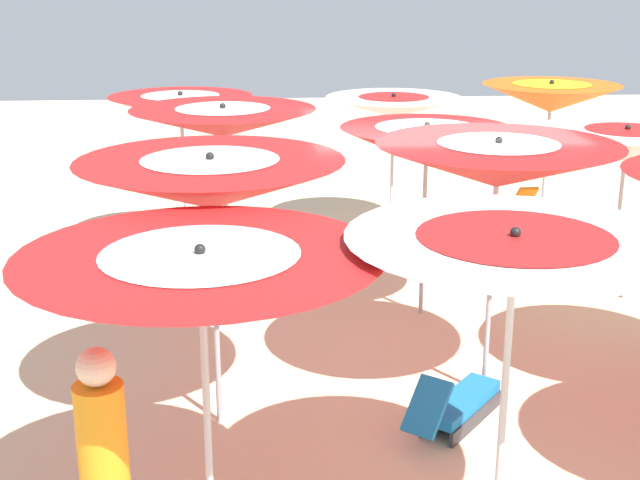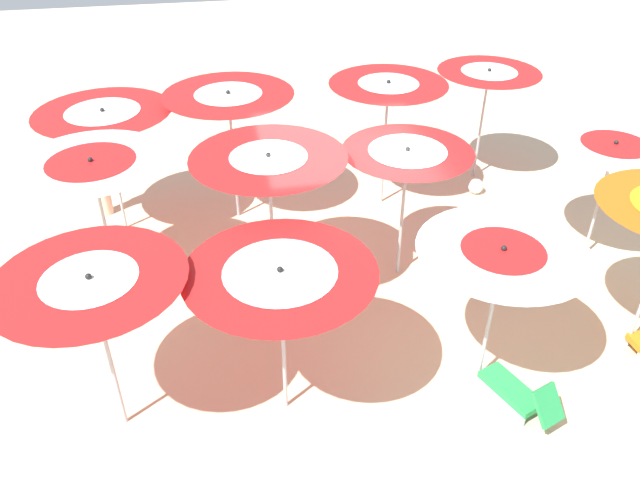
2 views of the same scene
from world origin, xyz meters
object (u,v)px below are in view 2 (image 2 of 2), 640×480
beach_umbrella_1 (93,173)px  beach_umbrella_8 (501,263)px  beach_umbrella_6 (388,92)px  beach_umbrella_9 (488,79)px  lounger_2 (235,274)px  beach_umbrella_3 (229,105)px  beach_umbrella_5 (281,285)px  beach_umbrella_0 (105,122)px  beachgoer_1 (98,167)px  beachgoer_0 (99,143)px  beach_umbrella_2 (92,292)px  beach_ball (476,186)px  lounger_0 (517,393)px  beach_umbrella_10 (613,153)px  beach_umbrella_7 (407,163)px  beach_umbrella_4 (269,169)px

beach_umbrella_1 → beach_umbrella_8: 5.66m
beach_umbrella_6 → beach_umbrella_9: size_ratio=1.07×
beach_umbrella_9 → lounger_2: beach_umbrella_9 is taller
beach_umbrella_3 → beach_umbrella_5: (-0.23, 4.79, -0.24)m
beach_umbrella_0 → beach_umbrella_9: (-7.10, -0.70, 0.01)m
beach_umbrella_6 → lounger_2: 4.24m
beach_umbrella_3 → beach_umbrella_6: bearing=179.9°
beach_umbrella_9 → beachgoer_1: bearing=0.8°
lounger_2 → beachgoer_0: (2.37, -4.04, 0.65)m
beach_umbrella_2 → beach_umbrella_3: bearing=-111.0°
beach_umbrella_2 → beach_umbrella_8: 4.67m
beach_umbrella_0 → beach_umbrella_6: size_ratio=0.95×
beach_umbrella_2 → beach_ball: beach_umbrella_2 is taller
beach_umbrella_0 → lounger_0: 7.67m
beach_umbrella_5 → beach_umbrella_8: (-2.64, -0.01, -0.07)m
lounger_0 → lounger_2: lounger_0 is taller
beachgoer_0 → lounger_2: bearing=-140.2°
beach_umbrella_9 → beach_umbrella_10: bearing=104.3°
beach_umbrella_1 → beach_umbrella_3: 2.86m
beach_umbrella_2 → beach_umbrella_9: bearing=-142.0°
beach_umbrella_8 → beach_umbrella_9: size_ratio=0.93×
lounger_0 → beachgoer_1: (5.61, -5.89, 0.77)m
beach_umbrella_8 → beach_ball: size_ratio=7.09×
beach_umbrella_1 → beach_umbrella_6: bearing=-157.7°
beach_umbrella_0 → beach_umbrella_9: size_ratio=1.01×
beach_umbrella_5 → beach_umbrella_8: size_ratio=1.03×
beach_umbrella_5 → beach_umbrella_6: size_ratio=0.90×
beach_umbrella_5 → beach_umbrella_10: bearing=-157.0°
beach_umbrella_7 → beach_umbrella_3: bearing=-42.8°
beach_umbrella_4 → beach_umbrella_9: bearing=-145.4°
beach_umbrella_3 → beach_umbrella_7: size_ratio=1.08×
beachgoer_1 → beach_umbrella_5: bearing=74.3°
beach_umbrella_0 → beach_umbrella_8: beach_umbrella_0 is taller
beachgoer_1 → beachgoer_0: bearing=-127.2°
beach_umbrella_2 → lounger_2: 3.53m
beach_umbrella_9 → beach_umbrella_5: bearing=48.7°
beach_umbrella_6 → beachgoer_1: size_ratio=1.34×
beach_umbrella_5 → beachgoer_0: size_ratio=1.36×
beach_umbrella_9 → beachgoer_1: 7.57m
beach_umbrella_4 → beach_ball: (-4.39, -2.50, -2.11)m
beach_umbrella_1 → beach_umbrella_7: size_ratio=1.05×
beach_umbrella_2 → beach_umbrella_9: size_ratio=1.00×
beach_umbrella_1 → beach_ball: size_ratio=7.85×
beach_umbrella_0 → beachgoer_0: beach_umbrella_0 is taller
beach_umbrella_4 → beach_umbrella_5: bearing=86.1°
beach_umbrella_7 → beach_umbrella_10: size_ratio=1.06×
beach_umbrella_0 → beach_umbrella_8: 6.86m
beach_umbrella_9 → beach_ball: bearing=70.4°
beach_umbrella_10 → beach_umbrella_3: bearing=-22.6°
beach_umbrella_1 → beach_umbrella_5: size_ratio=1.08×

